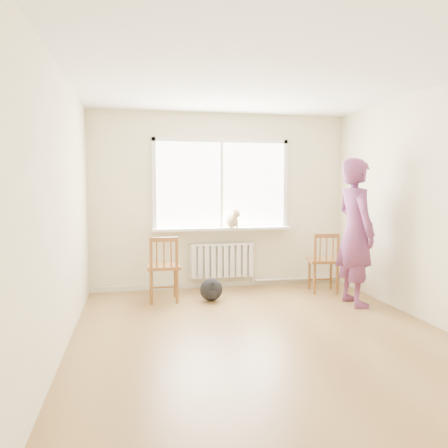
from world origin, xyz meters
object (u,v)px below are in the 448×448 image
chair_left (164,269)px  chair_right (324,262)px  person (356,232)px  cat (232,220)px  backpack (211,290)px

chair_left → chair_right: chair_left is taller
chair_right → person: person is taller
chair_left → person: bearing=166.4°
person → cat: 1.84m
chair_left → backpack: (0.64, -0.08, -0.30)m
chair_right → person: bearing=109.6°
chair_left → cat: size_ratio=2.04×
cat → backpack: cat is taller
chair_left → cat: cat is taller
chair_right → cat: 1.52m
person → cat: (-1.41, 1.18, 0.10)m
person → cat: size_ratio=4.39×
backpack → chair_right: bearing=4.6°
person → chair_left: bearing=74.0°
chair_left → chair_right: (2.38, 0.05, -0.01)m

